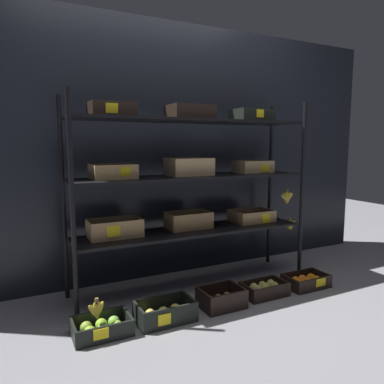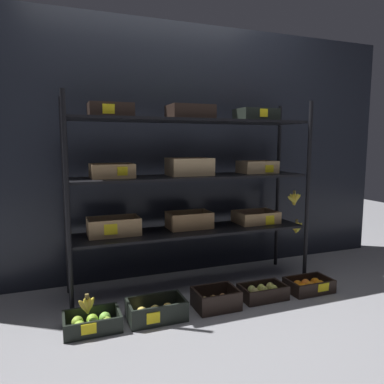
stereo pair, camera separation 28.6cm
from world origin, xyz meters
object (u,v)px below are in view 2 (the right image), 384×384
(crate_ground_orange, at_px, (309,286))
(crate_ground_apple_green, at_px, (92,323))
(crate_ground_apple_gold, at_px, (156,312))
(display_rack, at_px, (191,176))
(crate_ground_kiwi, at_px, (216,301))
(crate_ground_pear, at_px, (263,292))
(banana_bunch_loose, at_px, (87,305))

(crate_ground_orange, bearing_deg, crate_ground_apple_green, -179.59)
(crate_ground_apple_gold, bearing_deg, display_rack, 47.84)
(crate_ground_kiwi, bearing_deg, crate_ground_pear, 2.24)
(crate_ground_apple_green, relative_size, crate_ground_orange, 1.00)
(crate_ground_pear, relative_size, banana_bunch_loose, 2.59)
(crate_ground_orange, bearing_deg, crate_ground_pear, 178.87)
(crate_ground_apple_green, bearing_deg, crate_ground_apple_gold, -1.40)
(display_rack, xyz_separation_m, crate_ground_orange, (0.81, -0.44, -0.84))
(crate_ground_apple_gold, bearing_deg, crate_ground_kiwi, 1.91)
(crate_ground_apple_gold, height_order, crate_ground_orange, crate_ground_apple_gold)
(crate_ground_kiwi, xyz_separation_m, crate_ground_orange, (0.80, 0.01, -0.01))
(display_rack, xyz_separation_m, crate_ground_pear, (0.40, -0.44, -0.84))
(crate_ground_kiwi, relative_size, crate_ground_pear, 0.89)
(crate_ground_apple_green, xyz_separation_m, crate_ground_orange, (1.64, 0.01, 0.00))
(crate_ground_apple_green, relative_size, banana_bunch_loose, 2.64)
(crate_ground_kiwi, xyz_separation_m, crate_ground_pear, (0.39, 0.02, -0.00))
(crate_ground_apple_green, height_order, banana_bunch_loose, banana_bunch_loose)
(crate_ground_kiwi, distance_m, crate_ground_orange, 0.80)
(crate_ground_pear, bearing_deg, crate_ground_apple_green, -179.08)
(crate_ground_apple_gold, distance_m, crate_ground_kiwi, 0.43)
(crate_ground_orange, bearing_deg, banana_bunch_loose, -179.60)
(crate_ground_apple_green, bearing_deg, crate_ground_orange, 0.41)
(banana_bunch_loose, bearing_deg, crate_ground_apple_gold, -1.33)
(crate_ground_apple_gold, relative_size, crate_ground_pear, 1.10)
(display_rack, xyz_separation_m, banana_bunch_loose, (-0.85, -0.46, -0.73))
(display_rack, bearing_deg, crate_ground_apple_green, -151.17)
(crate_ground_apple_green, bearing_deg, crate_ground_pear, 0.92)
(display_rack, bearing_deg, crate_ground_pear, -47.45)
(crate_ground_apple_green, height_order, crate_ground_pear, same)
(crate_ground_kiwi, height_order, crate_ground_pear, crate_ground_kiwi)
(crate_ground_kiwi, relative_size, crate_ground_orange, 0.87)
(crate_ground_apple_gold, bearing_deg, crate_ground_orange, 1.00)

